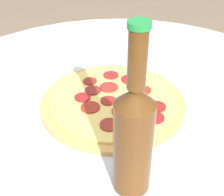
# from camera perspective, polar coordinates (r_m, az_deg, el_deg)

# --- Properties ---
(table) EXTENTS (1.06, 1.06, 0.68)m
(table) POSITION_cam_1_polar(r_m,az_deg,el_deg) (0.80, 1.62, -10.27)
(table) COLOR silver
(table) RESTS_ON ground_plane
(pizza) EXTENTS (0.32, 0.32, 0.02)m
(pizza) POSITION_cam_1_polar(r_m,az_deg,el_deg) (0.70, 0.06, -0.80)
(pizza) COLOR tan
(pizza) RESTS_ON table
(beer_bottle) EXTENTS (0.06, 0.06, 0.28)m
(beer_bottle) POSITION_cam_1_polar(r_m,az_deg,el_deg) (0.46, 3.94, -6.89)
(beer_bottle) COLOR #563314
(beer_bottle) RESTS_ON table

